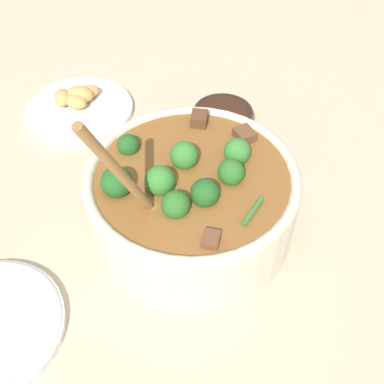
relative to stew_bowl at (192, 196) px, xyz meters
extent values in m
plane|color=#C6B293|center=(0.00, 0.00, -0.07)|extent=(4.00, 4.00, 0.00)
cylinder|color=beige|center=(0.00, 0.00, -0.01)|extent=(0.30, 0.30, 0.10)
torus|color=beige|center=(0.00, 0.00, 0.04)|extent=(0.30, 0.30, 0.02)
cylinder|color=brown|center=(0.00, 0.00, 0.01)|extent=(0.27, 0.27, 0.07)
sphere|color=#2D6B28|center=(-0.04, -0.03, 0.05)|extent=(0.04, 0.04, 0.04)
cylinder|color=#6B9956|center=(-0.04, -0.03, 0.03)|extent=(0.01, 0.01, 0.02)
sphere|color=#387F33|center=(-0.02, -0.07, 0.05)|extent=(0.04, 0.04, 0.04)
cylinder|color=#6B9956|center=(-0.02, -0.07, 0.03)|extent=(0.01, 0.01, 0.02)
sphere|color=#387F33|center=(0.03, -0.01, 0.05)|extent=(0.04, 0.04, 0.04)
cylinder|color=#6B9956|center=(0.03, -0.01, 0.03)|extent=(0.01, 0.01, 0.02)
sphere|color=#235B23|center=(-0.04, 0.02, 0.05)|extent=(0.04, 0.04, 0.04)
cylinder|color=#6B9956|center=(-0.04, 0.02, 0.02)|extent=(0.01, 0.01, 0.02)
sphere|color=#2D6B28|center=(-0.03, 0.06, 0.05)|extent=(0.04, 0.04, 0.04)
cylinder|color=#6B9956|center=(-0.03, 0.06, 0.02)|extent=(0.01, 0.01, 0.02)
sphere|color=#387F33|center=(0.01, 0.04, 0.05)|extent=(0.04, 0.04, 0.04)
cylinder|color=#6B9956|center=(0.01, 0.04, 0.02)|extent=(0.01, 0.01, 0.02)
sphere|color=#235B23|center=(0.05, 0.09, 0.05)|extent=(0.04, 0.04, 0.04)
cylinder|color=#6B9956|center=(0.05, 0.09, 0.02)|extent=(0.01, 0.01, 0.02)
sphere|color=#235B23|center=(0.10, 0.03, 0.05)|extent=(0.03, 0.03, 0.03)
cylinder|color=#6B9956|center=(0.10, 0.03, 0.02)|extent=(0.01, 0.01, 0.01)
cube|color=brown|center=(0.00, -0.11, 0.04)|extent=(0.04, 0.03, 0.02)
cube|color=brown|center=(-0.10, 0.06, 0.04)|extent=(0.03, 0.03, 0.02)
cube|color=brown|center=(0.07, -0.09, 0.05)|extent=(0.04, 0.04, 0.02)
cylinder|color=#3D7533|center=(-0.10, -0.01, 0.05)|extent=(0.02, 0.05, 0.01)
ellipsoid|color=olive|center=(0.00, 0.07, 0.04)|extent=(0.04, 0.03, 0.01)
cylinder|color=olive|center=(0.00, 0.11, 0.13)|extent=(0.01, 0.09, 0.18)
cylinder|color=black|center=(0.12, -0.20, -0.04)|extent=(0.10, 0.10, 0.04)
cylinder|color=#381E14|center=(0.12, -0.20, -0.03)|extent=(0.09, 0.09, 0.02)
cylinder|color=white|center=(0.34, -0.04, -0.06)|extent=(0.20, 0.20, 0.01)
ellipsoid|color=tan|center=(0.37, -0.03, -0.04)|extent=(0.05, 0.05, 0.03)
ellipsoid|color=tan|center=(0.36, -0.08, -0.04)|extent=(0.04, 0.05, 0.02)
ellipsoid|color=tan|center=(0.35, -0.06, -0.04)|extent=(0.06, 0.06, 0.03)
ellipsoid|color=tan|center=(0.34, -0.04, -0.04)|extent=(0.05, 0.04, 0.03)
camera|label=1|loc=(-0.32, 0.32, 0.50)|focal=45.00mm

